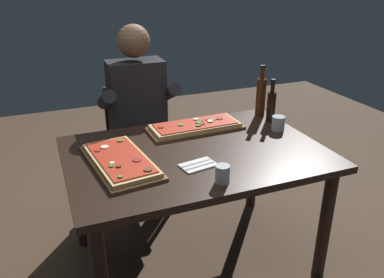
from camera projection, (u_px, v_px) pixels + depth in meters
ground_plane at (195, 257)px, 2.48m from camera, size 6.40×6.40×0.00m
dining_table at (195, 166)px, 2.22m from camera, size 1.40×0.96×0.74m
pizza_rectangular_front at (195, 126)px, 2.46m from camera, size 0.59×0.26×0.05m
pizza_rectangular_left at (120, 161)px, 2.02m from camera, size 0.35×0.59×0.05m
wine_bottle_dark at (261, 96)px, 2.64m from camera, size 0.06×0.06×0.35m
oil_bottle_amber at (271, 105)px, 2.56m from camera, size 0.06×0.06×0.28m
tumbler_near_camera at (222, 175)px, 1.84m from camera, size 0.07×0.07×0.09m
tumbler_far_side at (278, 124)px, 2.44m from camera, size 0.08×0.08×0.09m
napkin_cutlery_set at (198, 165)px, 2.01m from camera, size 0.20×0.14×0.01m
diner_chair at (137, 139)px, 2.97m from camera, size 0.44×0.44×0.87m
seated_diner at (139, 111)px, 2.76m from camera, size 0.53×0.41×1.33m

